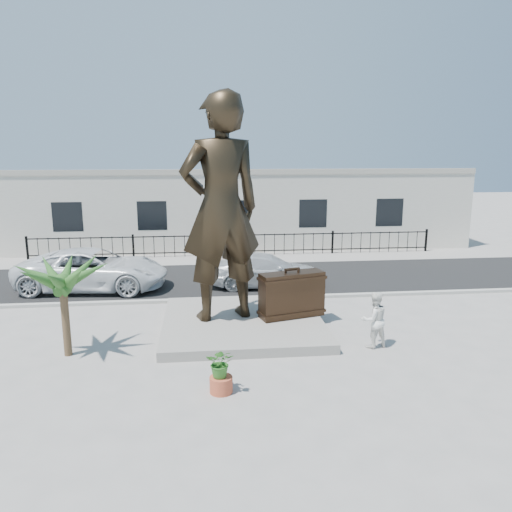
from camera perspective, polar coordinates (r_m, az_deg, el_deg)
The scene contains 16 objects.
ground at distance 15.40m, azimuth 0.81°, elevation -9.98°, with size 100.00×100.00×0.00m, color #9E9991.
street at distance 22.97m, azimuth -1.61°, elevation -2.46°, with size 40.00×7.00×0.01m, color black.
curb at distance 19.60m, azimuth -0.79°, elevation -4.87°, with size 40.00×0.25×0.12m, color #A5A399.
far_sidewalk at distance 26.85m, azimuth -2.29°, elevation -0.30°, with size 40.00×2.50×0.02m, color #9E9991.
plinth at distance 16.69m, azimuth -1.54°, elevation -7.64°, with size 5.20×5.20×0.30m, color gray.
fence at distance 27.51m, azimuth -2.42°, elevation 1.26°, with size 22.00×0.10×1.20m, color black.
building at distance 31.41m, azimuth -2.95°, elevation 5.57°, with size 28.00×7.00×4.40m, color silver.
statue at distance 16.02m, azimuth -4.05°, elevation 5.43°, with size 2.65×1.74×7.27m, color black.
suitcase at distance 16.66m, azimuth 4.10°, elevation -4.42°, with size 2.14×0.68×1.51m, color black.
tourist at distance 15.27m, azimuth 13.34°, elevation -7.10°, with size 0.83×0.64×1.70m, color white.
car_white at distance 21.95m, azimuth -18.14°, elevation -1.46°, with size 2.82×6.12×1.70m, color silver.
car_silver at distance 21.32m, azimuth 1.10°, elevation -1.66°, with size 1.96×4.83×1.40m, color #BBBFC1.
worker at distance 26.31m, azimuth -2.71°, elevation 1.47°, with size 1.17×0.67×1.81m, color #FF3E0D.
palm_tree at distance 15.57m, azimuth -20.63°, elevation -10.54°, with size 1.80×1.80×3.20m, color #27511D, non-canonical shape.
planter at distance 12.52m, azimuth -4.01°, elevation -14.45°, with size 0.56×0.56×0.40m, color #BC4F31.
shrub at distance 12.28m, azimuth -4.05°, elevation -12.07°, with size 0.67×0.58×0.74m, color #2F6C23.
Camera 1 is at (-1.75, -14.15, 5.81)m, focal length 35.00 mm.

